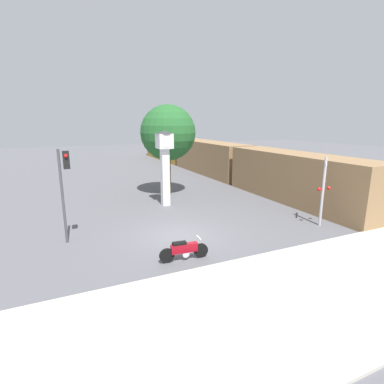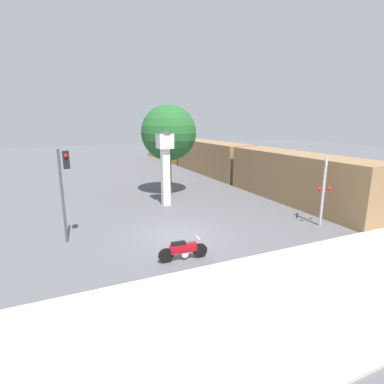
# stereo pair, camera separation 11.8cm
# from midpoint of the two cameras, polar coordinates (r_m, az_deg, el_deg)

# --- Properties ---
(ground_plane) EXTENTS (120.00, 120.00, 0.00)m
(ground_plane) POSITION_cam_midpoint_polar(r_m,az_deg,el_deg) (15.08, -2.74, -8.31)
(ground_plane) COLOR #56565B
(sidewalk_strip) EXTENTS (36.00, 6.00, 0.10)m
(sidewalk_strip) POSITION_cam_midpoint_polar(r_m,az_deg,el_deg) (9.94, 12.48, -20.72)
(sidewalk_strip) COLOR #BCB7A8
(sidewalk_strip) RESTS_ON ground_plane
(motorcycle) EXTENTS (2.08, 0.45, 0.92)m
(motorcycle) POSITION_cam_midpoint_polar(r_m,az_deg,el_deg) (12.43, -1.81, -10.98)
(motorcycle) COLOR black
(motorcycle) RESTS_ON ground_plane
(clock_tower) EXTENTS (1.14, 1.14, 4.98)m
(clock_tower) POSITION_cam_midpoint_polar(r_m,az_deg,el_deg) (19.81, -5.40, 6.68)
(clock_tower) COLOR white
(clock_tower) RESTS_ON ground_plane
(freight_train) EXTENTS (2.80, 38.92, 3.40)m
(freight_train) POSITION_cam_midpoint_polar(r_m,az_deg,el_deg) (32.85, 3.27, 6.60)
(freight_train) COLOR olive
(freight_train) RESTS_ON ground_plane
(traffic_light) EXTENTS (0.50, 0.35, 4.38)m
(traffic_light) POSITION_cam_midpoint_polar(r_m,az_deg,el_deg) (14.66, -23.36, 2.20)
(traffic_light) COLOR #47474C
(traffic_light) RESTS_ON ground_plane
(railroad_crossing_signal) EXTENTS (0.90, 0.82, 3.76)m
(railroad_crossing_signal) POSITION_cam_midpoint_polar(r_m,az_deg,el_deg) (17.38, 23.55, 0.57)
(railroad_crossing_signal) COLOR #B7B7BC
(railroad_crossing_signal) RESTS_ON ground_plane
(street_tree) EXTENTS (4.13, 4.13, 6.78)m
(street_tree) POSITION_cam_midpoint_polar(r_m,az_deg,el_deg) (22.85, -4.73, 11.16)
(street_tree) COLOR brown
(street_tree) RESTS_ON ground_plane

